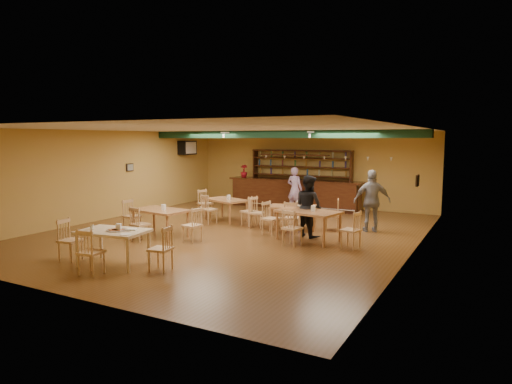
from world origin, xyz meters
The scene contains 23 objects.
floor centered at (0.00, 0.00, 0.00)m, with size 12.00×12.00×0.00m, color brown.
ceiling_beam centered at (0.00, 2.80, 2.87)m, with size 10.00×0.30×0.25m, color #10321C.
track_rail_left centered at (-1.80, 3.40, 2.94)m, with size 0.05×2.50×0.05m, color white.
track_rail_right centered at (1.40, 3.40, 2.94)m, with size 0.05×2.50×0.05m, color white.
ac_unit centered at (-4.80, 4.20, 2.35)m, with size 0.34×0.70×0.48m, color white.
picture_left centered at (-4.97, 1.00, 1.70)m, with size 0.04×0.34×0.28m, color black.
picture_right centered at (4.97, 0.50, 1.70)m, with size 0.04×0.34×0.28m, color black.
bar_counter centered at (-0.33, 5.15, 0.56)m, with size 5.48×0.85×1.13m, color black.
back_bar_hutch centered at (-0.33, 5.78, 1.14)m, with size 4.24×0.40×2.28m, color black.
poinsettia centered at (-2.62, 5.15, 1.39)m, with size 0.29×0.29×0.52m, color maroon.
dining_table_a centered at (-1.23, 1.50, 0.36)m, with size 1.46×0.87×0.73m, color brown.
dining_table_b centered at (1.31, 1.30, 0.35)m, with size 1.41×0.85×0.70m, color brown.
dining_table_c centered at (-1.53, -1.46, 0.39)m, with size 1.54×0.93×0.77m, color brown.
dining_table_d centered at (2.30, 0.02, 0.41)m, with size 1.63×0.98×0.82m, color brown.
near_table centered at (-0.53, -4.18, 0.38)m, with size 1.43×0.92×0.77m, color tan.
pizza_tray centered at (-0.42, -4.18, 0.78)m, with size 0.40×0.40×0.01m, color silver.
parmesan_shaker centered at (-0.99, -4.33, 0.82)m, with size 0.07×0.07×0.11m, color #EAE5C6.
napkin_stack centered at (-0.17, -3.98, 0.78)m, with size 0.20×0.15×0.03m, color white.
pizza_server centered at (-0.27, -4.13, 0.79)m, with size 0.32×0.09×0.00m, color silver.
side_plate centered at (0.04, -4.39, 0.77)m, with size 0.22×0.22×0.01m, color white.
patron_bar centered at (0.04, 4.33, 0.84)m, with size 0.61×0.40×1.68m, color #9053B5.
patron_right_a centered at (2.11, 0.50, 0.86)m, with size 0.84×0.65×1.72m, color black.
patron_right_b centered at (3.50, 2.02, 0.91)m, with size 1.07×0.45×1.82m, color gray.
Camera 1 is at (6.70, -11.12, 2.72)m, focal length 31.69 mm.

